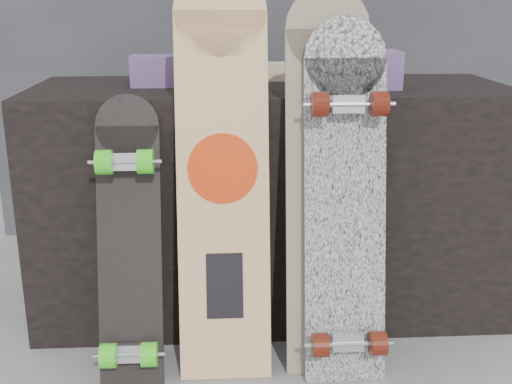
{
  "coord_description": "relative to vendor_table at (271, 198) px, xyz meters",
  "views": [
    {
      "loc": [
        -0.18,
        -1.66,
        1.09
      ],
      "look_at": [
        -0.07,
        0.2,
        0.52
      ],
      "focal_mm": 45.0,
      "sensor_mm": 36.0,
      "label": 1
    }
  ],
  "objects": [
    {
      "name": "skateboard_dark",
      "position": [
        -0.44,
        -0.42,
        0.02
      ],
      "size": [
        0.18,
        0.3,
        0.82
      ],
      "rotation": [
        -0.27,
        0.0,
        0.0
      ],
      "color": "black",
      "rests_on": "ground"
    },
    {
      "name": "vendor_table",
      "position": [
        0.0,
        0.0,
        0.0
      ],
      "size": [
        1.6,
        0.6,
        0.8
      ],
      "primitive_type": "cube",
      "color": "black",
      "rests_on": "ground"
    },
    {
      "name": "merch_box_purple",
      "position": [
        -0.38,
        0.01,
        0.45
      ],
      "size": [
        0.18,
        0.12,
        0.1
      ],
      "primitive_type": "cube",
      "color": "#5A3872",
      "rests_on": "vendor_table"
    },
    {
      "name": "merch_box_small",
      "position": [
        0.34,
        -0.08,
        0.46
      ],
      "size": [
        0.14,
        0.14,
        0.12
      ],
      "primitive_type": "cube",
      "color": "#5A3872",
      "rests_on": "vendor_table"
    },
    {
      "name": "merch_box_flat",
      "position": [
        0.05,
        0.15,
        0.43
      ],
      "size": [
        0.22,
        0.1,
        0.06
      ],
      "primitive_type": "cube",
      "color": "#D1B78C",
      "rests_on": "vendor_table"
    },
    {
      "name": "longboard_celtic",
      "position": [
        0.13,
        -0.38,
        0.2
      ],
      "size": [
        0.24,
        0.22,
        1.12
      ],
      "rotation": [
        -0.18,
        0.0,
        0.0
      ],
      "color": "beige",
      "rests_on": "ground"
    },
    {
      "name": "ground",
      "position": [
        0.0,
        -0.5,
        -0.4
      ],
      "size": [
        60.0,
        60.0,
        0.0
      ],
      "primitive_type": "plane",
      "color": "slate",
      "rests_on": "ground"
    },
    {
      "name": "longboard_geisha",
      "position": [
        -0.17,
        -0.36,
        0.23
      ],
      "size": [
        0.27,
        0.28,
        1.18
      ],
      "rotation": [
        -0.22,
        0.0,
        0.0
      ],
      "color": "tan",
      "rests_on": "ground"
    },
    {
      "name": "longboard_cascadia",
      "position": [
        0.18,
        -0.44,
        0.13
      ],
      "size": [
        0.23,
        0.29,
        1.04
      ],
      "rotation": [
        -0.2,
        0.0,
        0.0
      ],
      "color": "white",
      "rests_on": "ground"
    }
  ]
}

